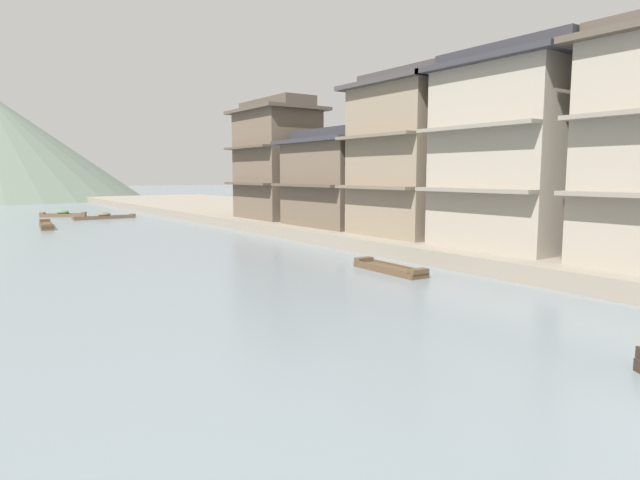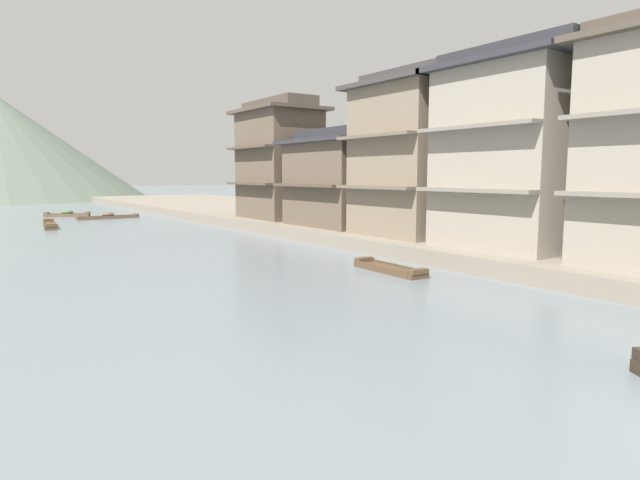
{
  "view_description": "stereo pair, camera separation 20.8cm",
  "coord_description": "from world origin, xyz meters",
  "px_view_note": "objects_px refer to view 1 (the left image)",
  "views": [
    {
      "loc": [
        -9.93,
        -1.77,
        3.97
      ],
      "look_at": [
        2.65,
        16.47,
        1.3
      ],
      "focal_mm": 30.54,
      "sensor_mm": 36.0,
      "label": 1
    },
    {
      "loc": [
        -9.76,
        -1.89,
        3.97
      ],
      "look_at": [
        2.65,
        16.47,
        1.3
      ],
      "focal_mm": 30.54,
      "sensor_mm": 36.0,
      "label": 2
    }
  ],
  "objects_px": {
    "house_waterfront_narrow": "(418,155)",
    "boat_moored_far": "(389,269)",
    "boat_moored_nearest": "(46,226)",
    "boat_moored_third": "(63,214)",
    "house_waterfront_far": "(343,179)",
    "house_waterfront_end": "(276,160)",
    "boat_moored_second": "(104,217)",
    "house_waterfront_tall": "(511,150)"
  },
  "relations": [
    {
      "from": "house_waterfront_tall",
      "to": "house_waterfront_far",
      "type": "relative_size",
      "value": 1.15
    },
    {
      "from": "boat_moored_second",
      "to": "boat_moored_nearest",
      "type": "bearing_deg",
      "value": -132.81
    },
    {
      "from": "house_waterfront_end",
      "to": "boat_moored_far",
      "type": "bearing_deg",
      "value": -106.73
    },
    {
      "from": "boat_moored_second",
      "to": "house_waterfront_tall",
      "type": "relative_size",
      "value": 0.63
    },
    {
      "from": "boat_moored_third",
      "to": "house_waterfront_end",
      "type": "distance_m",
      "value": 23.93
    },
    {
      "from": "boat_moored_third",
      "to": "house_waterfront_far",
      "type": "height_order",
      "value": "house_waterfront_far"
    },
    {
      "from": "boat_moored_second",
      "to": "house_waterfront_far",
      "type": "xyz_separation_m",
      "value": [
        9.38,
        -23.36,
        3.53
      ]
    },
    {
      "from": "house_waterfront_narrow",
      "to": "boat_moored_far",
      "type": "bearing_deg",
      "value": -142.2
    },
    {
      "from": "house_waterfront_narrow",
      "to": "house_waterfront_end",
      "type": "relative_size",
      "value": 1.0
    },
    {
      "from": "boat_moored_far",
      "to": "house_waterfront_far",
      "type": "height_order",
      "value": "house_waterfront_far"
    },
    {
      "from": "boat_moored_far",
      "to": "house_waterfront_far",
      "type": "relative_size",
      "value": 0.51
    },
    {
      "from": "boat_moored_nearest",
      "to": "house_waterfront_tall",
      "type": "relative_size",
      "value": 0.63
    },
    {
      "from": "house_waterfront_tall",
      "to": "house_waterfront_far",
      "type": "bearing_deg",
      "value": 87.55
    },
    {
      "from": "boat_moored_second",
      "to": "house_waterfront_narrow",
      "type": "relative_size",
      "value": 0.63
    },
    {
      "from": "boat_moored_second",
      "to": "house_waterfront_tall",
      "type": "distance_m",
      "value": 37.69
    },
    {
      "from": "boat_moored_third",
      "to": "boat_moored_far",
      "type": "relative_size",
      "value": 1.04
    },
    {
      "from": "house_waterfront_narrow",
      "to": "boat_moored_nearest",
      "type": "bearing_deg",
      "value": 122.33
    },
    {
      "from": "boat_moored_nearest",
      "to": "boat_moored_third",
      "type": "xyz_separation_m",
      "value": [
        2.95,
        10.65,
        0.08
      ]
    },
    {
      "from": "boat_moored_third",
      "to": "house_waterfront_narrow",
      "type": "distance_m",
      "value": 36.93
    },
    {
      "from": "house_waterfront_narrow",
      "to": "house_waterfront_end",
      "type": "xyz_separation_m",
      "value": [
        -0.71,
        14.08,
        0.0
      ]
    },
    {
      "from": "boat_moored_nearest",
      "to": "house_waterfront_tall",
      "type": "xyz_separation_m",
      "value": [
        14.43,
        -30.27,
        4.88
      ]
    },
    {
      "from": "boat_moored_nearest",
      "to": "boat_moored_second",
      "type": "bearing_deg",
      "value": 47.19
    },
    {
      "from": "boat_moored_second",
      "to": "boat_moored_third",
      "type": "distance_m",
      "value": 5.31
    },
    {
      "from": "boat_moored_nearest",
      "to": "house_waterfront_end",
      "type": "bearing_deg",
      "value": -34.25
    },
    {
      "from": "boat_moored_nearest",
      "to": "boat_moored_far",
      "type": "relative_size",
      "value": 1.42
    },
    {
      "from": "boat_moored_far",
      "to": "house_waterfront_narrow",
      "type": "distance_m",
      "value": 9.52
    },
    {
      "from": "boat_moored_nearest",
      "to": "house_waterfront_end",
      "type": "height_order",
      "value": "house_waterfront_end"
    },
    {
      "from": "house_waterfront_narrow",
      "to": "house_waterfront_far",
      "type": "xyz_separation_m",
      "value": [
        -0.13,
        6.58,
        -1.31
      ]
    },
    {
      "from": "boat_moored_far",
      "to": "house_waterfront_end",
      "type": "distance_m",
      "value": 20.52
    },
    {
      "from": "house_waterfront_far",
      "to": "house_waterfront_narrow",
      "type": "bearing_deg",
      "value": -88.83
    },
    {
      "from": "house_waterfront_narrow",
      "to": "boat_moored_third",
      "type": "bearing_deg",
      "value": 109.41
    },
    {
      "from": "house_waterfront_narrow",
      "to": "house_waterfront_end",
      "type": "height_order",
      "value": "same"
    },
    {
      "from": "boat_moored_second",
      "to": "house_waterfront_narrow",
      "type": "xyz_separation_m",
      "value": [
        9.52,
        -29.94,
        4.84
      ]
    },
    {
      "from": "boat_moored_nearest",
      "to": "house_waterfront_far",
      "type": "bearing_deg",
      "value": -49.12
    },
    {
      "from": "boat_moored_second",
      "to": "boat_moored_far",
      "type": "height_order",
      "value": "boat_moored_second"
    },
    {
      "from": "boat_moored_far",
      "to": "house_waterfront_tall",
      "type": "xyz_separation_m",
      "value": [
        5.76,
        -1.38,
        4.9
      ]
    },
    {
      "from": "boat_moored_nearest",
      "to": "boat_moored_far",
      "type": "distance_m",
      "value": 30.17
    },
    {
      "from": "boat_moored_third",
      "to": "house_waterfront_narrow",
      "type": "xyz_separation_m",
      "value": [
        12.17,
        -34.54,
        4.8
      ]
    },
    {
      "from": "boat_moored_nearest",
      "to": "house_waterfront_end",
      "type": "xyz_separation_m",
      "value": [
        14.41,
        -9.81,
        4.88
      ]
    },
    {
      "from": "boat_moored_far",
      "to": "house_waterfront_narrow",
      "type": "relative_size",
      "value": 0.44
    },
    {
      "from": "house_waterfront_tall",
      "to": "house_waterfront_end",
      "type": "relative_size",
      "value": 1.0
    },
    {
      "from": "house_waterfront_far",
      "to": "house_waterfront_end",
      "type": "relative_size",
      "value": 0.87
    }
  ]
}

